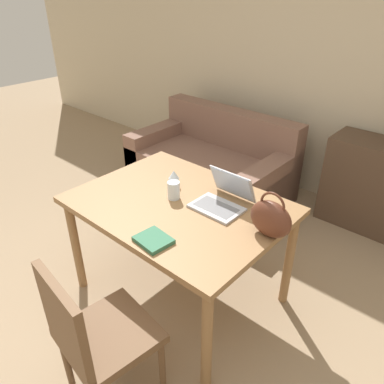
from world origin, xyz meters
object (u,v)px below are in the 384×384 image
at_px(drinking_glass, 174,190).
at_px(laptop, 224,196).
at_px(couch, 212,166).
at_px(wine_glass, 174,176).
at_px(chair, 94,334).
at_px(handbag, 271,219).

bearing_deg(drinking_glass, laptop, 28.03).
bearing_deg(couch, wine_glass, -62.21).
xyz_separation_m(chair, handbag, (0.38, 0.93, 0.38)).
bearing_deg(couch, laptop, -48.64).
distance_m(couch, handbag, 2.00).
xyz_separation_m(chair, laptop, (0.00, 1.02, 0.33)).
relative_size(couch, drinking_glass, 14.12).
relative_size(drinking_glass, wine_glass, 0.97).
distance_m(wine_glass, handbag, 0.78).
bearing_deg(laptop, couch, 131.36).
bearing_deg(handbag, laptop, 166.25).
bearing_deg(couch, chair, -64.79).
bearing_deg(chair, handbag, 74.54).
relative_size(drinking_glass, handbag, 0.43).
xyz_separation_m(wine_glass, handbag, (0.78, -0.05, 0.03)).
xyz_separation_m(couch, handbag, (1.42, -1.27, 0.60)).
relative_size(laptop, wine_glass, 2.61).
relative_size(laptop, handbag, 1.14).
xyz_separation_m(drinking_glass, wine_glass, (-0.11, 0.11, 0.02)).
relative_size(chair, laptop, 2.89).
bearing_deg(handbag, drinking_glass, -174.96).
xyz_separation_m(drinking_glass, handbag, (0.67, 0.06, 0.05)).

